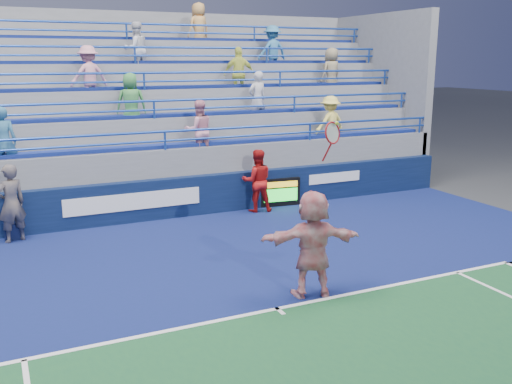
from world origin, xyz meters
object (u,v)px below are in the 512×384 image
judge_chair (13,229)px  tennis_player (313,244)px  serve_speed_board (280,192)px  line_judge (11,204)px  ball_girl (257,181)px

judge_chair → tennis_player: 7.75m
serve_speed_board → judge_chair: bearing=-179.7°
judge_chair → tennis_player: tennis_player is taller
serve_speed_board → tennis_player: (-2.46, -6.04, 0.58)m
tennis_player → line_judge: 7.47m
serve_speed_board → line_judge: bearing=-177.5°
serve_speed_board → judge_chair: (-7.29, -0.03, -0.19)m
tennis_player → serve_speed_board: bearing=67.9°
judge_chair → ball_girl: 6.47m
judge_chair → ball_girl: size_ratio=0.41×
serve_speed_board → ball_girl: (-0.85, -0.23, 0.47)m
judge_chair → line_judge: (0.01, -0.29, 0.71)m
tennis_player → ball_girl: size_ratio=1.79×
serve_speed_board → ball_girl: bearing=-164.9°
tennis_player → ball_girl: 6.03m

